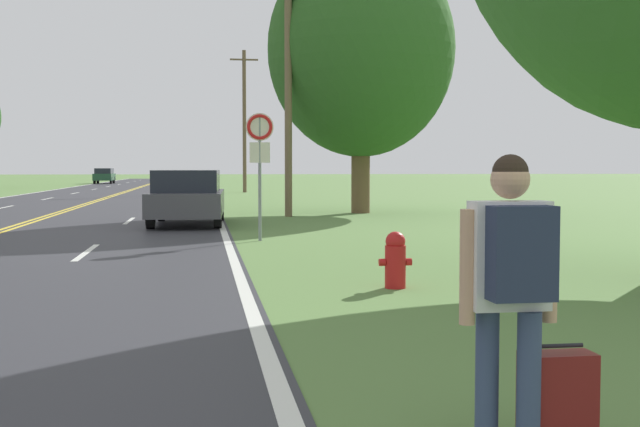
{
  "coord_description": "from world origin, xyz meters",
  "views": [
    {
      "loc": [
        4.96,
        1.15,
        1.59
      ],
      "look_at": [
        6.29,
        10.17,
        1.07
      ],
      "focal_mm": 45.0,
      "sensor_mm": 36.0,
      "label": 1
    }
  ],
  "objects_px": {
    "suitcase": "(557,400)",
    "tree_behind_sign": "(361,50)",
    "hitchhiker_person": "(512,272)",
    "fire_hydrant": "(395,259)",
    "car_dark_grey_suv_approaching": "(188,195)",
    "car_dark_green_suv_mid_near": "(104,175)",
    "traffic_sign": "(260,144)"
  },
  "relations": [
    {
      "from": "traffic_sign",
      "to": "car_dark_grey_suv_approaching",
      "type": "relative_size",
      "value": 0.56
    },
    {
      "from": "hitchhiker_person",
      "to": "car_dark_grey_suv_approaching",
      "type": "xyz_separation_m",
      "value": [
        -2.07,
        18.46,
        -0.2
      ]
    },
    {
      "from": "suitcase",
      "to": "tree_behind_sign",
      "type": "bearing_deg",
      "value": -8.74
    },
    {
      "from": "car_dark_green_suv_mid_near",
      "to": "car_dark_grey_suv_approaching",
      "type": "bearing_deg",
      "value": -171.07
    },
    {
      "from": "suitcase",
      "to": "hitchhiker_person",
      "type": "bearing_deg",
      "value": 99.41
    },
    {
      "from": "hitchhiker_person",
      "to": "traffic_sign",
      "type": "distance_m",
      "value": 13.23
    },
    {
      "from": "fire_hydrant",
      "to": "car_dark_grey_suv_approaching",
      "type": "bearing_deg",
      "value": 103.23
    },
    {
      "from": "tree_behind_sign",
      "to": "traffic_sign",
      "type": "bearing_deg",
      "value": -112.58
    },
    {
      "from": "fire_hydrant",
      "to": "car_dark_green_suv_mid_near",
      "type": "height_order",
      "value": "car_dark_green_suv_mid_near"
    },
    {
      "from": "hitchhiker_person",
      "to": "traffic_sign",
      "type": "relative_size",
      "value": 0.6
    },
    {
      "from": "fire_hydrant",
      "to": "tree_behind_sign",
      "type": "distance_m",
      "value": 18.44
    },
    {
      "from": "hitchhiker_person",
      "to": "fire_hydrant",
      "type": "xyz_separation_m",
      "value": [
        0.84,
        6.09,
        -0.64
      ]
    },
    {
      "from": "suitcase",
      "to": "tree_behind_sign",
      "type": "height_order",
      "value": "tree_behind_sign"
    },
    {
      "from": "fire_hydrant",
      "to": "car_dark_grey_suv_approaching",
      "type": "height_order",
      "value": "car_dark_grey_suv_approaching"
    },
    {
      "from": "fire_hydrant",
      "to": "hitchhiker_person",
      "type": "bearing_deg",
      "value": -97.88
    },
    {
      "from": "hitchhiker_person",
      "to": "car_dark_green_suv_mid_near",
      "type": "distance_m",
      "value": 79.34
    },
    {
      "from": "suitcase",
      "to": "tree_behind_sign",
      "type": "distance_m",
      "value": 24.31
    },
    {
      "from": "car_dark_green_suv_mid_near",
      "to": "suitcase",
      "type": "bearing_deg",
      "value": -171.41
    },
    {
      "from": "hitchhiker_person",
      "to": "suitcase",
      "type": "xyz_separation_m",
      "value": [
        0.3,
        0.05,
        -0.74
      ]
    },
    {
      "from": "traffic_sign",
      "to": "fire_hydrant",
      "type": "bearing_deg",
      "value": -79.84
    },
    {
      "from": "suitcase",
      "to": "car_dark_green_suv_mid_near",
      "type": "bearing_deg",
      "value": 8.32
    },
    {
      "from": "hitchhiker_person",
      "to": "fire_hydrant",
      "type": "height_order",
      "value": "hitchhiker_person"
    },
    {
      "from": "suitcase",
      "to": "traffic_sign",
      "type": "bearing_deg",
      "value": 3.07
    },
    {
      "from": "suitcase",
      "to": "car_dark_green_suv_mid_near",
      "type": "relative_size",
      "value": 0.14
    },
    {
      "from": "suitcase",
      "to": "traffic_sign",
      "type": "relative_size",
      "value": 0.22
    },
    {
      "from": "hitchhiker_person",
      "to": "tree_behind_sign",
      "type": "height_order",
      "value": "tree_behind_sign"
    },
    {
      "from": "tree_behind_sign",
      "to": "car_dark_grey_suv_approaching",
      "type": "height_order",
      "value": "tree_behind_sign"
    },
    {
      "from": "suitcase",
      "to": "car_dark_green_suv_mid_near",
      "type": "height_order",
      "value": "car_dark_green_suv_mid_near"
    },
    {
      "from": "car_dark_grey_suv_approaching",
      "to": "suitcase",
      "type": "bearing_deg",
      "value": 9.89
    },
    {
      "from": "car_dark_grey_suv_approaching",
      "to": "tree_behind_sign",
      "type": "bearing_deg",
      "value": 132.88
    },
    {
      "from": "fire_hydrant",
      "to": "tree_behind_sign",
      "type": "height_order",
      "value": "tree_behind_sign"
    },
    {
      "from": "car_dark_green_suv_mid_near",
      "to": "traffic_sign",
      "type": "bearing_deg",
      "value": -170.37
    }
  ]
}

